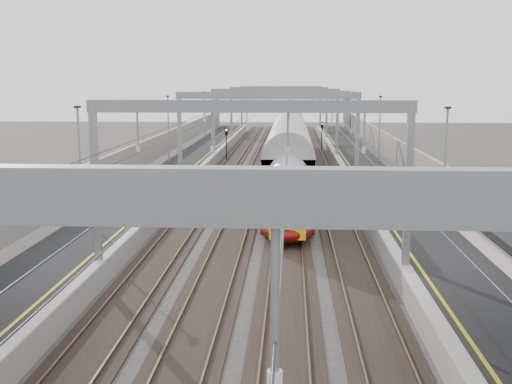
# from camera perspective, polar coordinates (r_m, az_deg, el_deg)

# --- Properties ---
(platform_left) EXTENTS (4.00, 120.00, 1.00)m
(platform_left) POSITION_cam_1_polar(r_m,az_deg,el_deg) (49.92, -8.04, 0.69)
(platform_left) COLOR black
(platform_left) RESTS_ON ground
(platform_right) EXTENTS (4.00, 120.00, 1.00)m
(platform_right) POSITION_cam_1_polar(r_m,az_deg,el_deg) (49.39, 10.49, 0.53)
(platform_right) COLOR black
(platform_right) RESTS_ON ground
(tracks) EXTENTS (11.40, 140.00, 0.20)m
(tracks) POSITION_cam_1_polar(r_m,az_deg,el_deg) (49.08, 1.17, 0.10)
(tracks) COLOR black
(tracks) RESTS_ON ground
(overhead_line) EXTENTS (13.00, 140.00, 6.60)m
(overhead_line) POSITION_cam_1_polar(r_m,az_deg,el_deg) (55.03, 1.43, 7.53)
(overhead_line) COLOR gray
(overhead_line) RESTS_ON platform_left
(overbridge) EXTENTS (22.00, 2.20, 6.90)m
(overbridge) POSITION_cam_1_polar(r_m,az_deg,el_deg) (103.41, 2.23, 8.13)
(overbridge) COLOR gray
(overbridge) RESTS_ON ground
(wall_left) EXTENTS (0.30, 120.00, 3.20)m
(wall_left) POSITION_cam_1_polar(r_m,az_deg,el_deg) (50.47, -11.64, 1.95)
(wall_left) COLOR gray
(wall_left) RESTS_ON ground
(wall_right) EXTENTS (0.30, 120.00, 3.20)m
(wall_right) POSITION_cam_1_polar(r_m,az_deg,el_deg) (49.75, 14.19, 1.74)
(wall_right) COLOR gray
(wall_right) RESTS_ON ground
(train) EXTENTS (2.89, 52.66, 4.56)m
(train) POSITION_cam_1_polar(r_m,az_deg,el_deg) (55.72, 2.97, 3.51)
(train) COLOR maroon
(train) RESTS_ON ground
(signal_green) EXTENTS (0.32, 0.32, 3.48)m
(signal_green) POSITION_cam_1_polar(r_m,az_deg,el_deg) (68.23, -2.65, 4.83)
(signal_green) COLOR black
(signal_green) RESTS_ON ground
(signal_red_near) EXTENTS (0.32, 0.32, 3.48)m
(signal_red_near) POSITION_cam_1_polar(r_m,az_deg,el_deg) (75.47, 4.32, 5.29)
(signal_red_near) COLOR black
(signal_red_near) RESTS_ON ground
(signal_red_far) EXTENTS (0.32, 0.32, 3.48)m
(signal_red_far) POSITION_cam_1_polar(r_m,az_deg,el_deg) (78.38, 5.89, 5.43)
(signal_red_far) COLOR black
(signal_red_far) RESTS_ON ground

